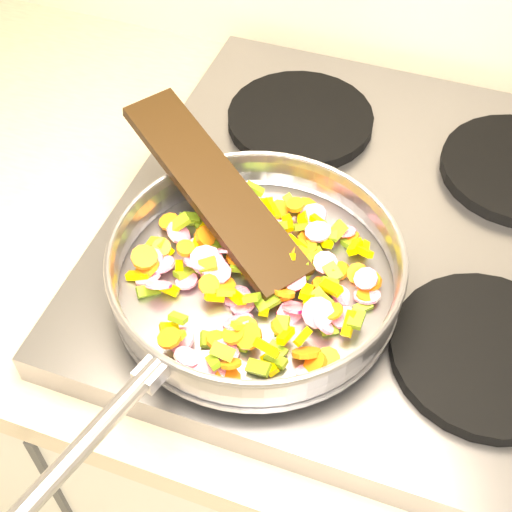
% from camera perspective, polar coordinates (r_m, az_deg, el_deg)
% --- Properties ---
extents(cooktop, '(0.60, 0.60, 0.04)m').
position_cam_1_polar(cooktop, '(0.85, 9.67, 1.59)').
color(cooktop, '#939399').
rests_on(cooktop, counter_top).
extents(grate_fl, '(0.19, 0.19, 0.02)m').
position_cam_1_polar(grate_fl, '(0.76, -2.78, -1.74)').
color(grate_fl, black).
rests_on(grate_fl, cooktop).
extents(grate_fr, '(0.19, 0.19, 0.02)m').
position_cam_1_polar(grate_fr, '(0.74, 17.98, -7.42)').
color(grate_fr, black).
rests_on(grate_fr, cooktop).
extents(grate_bl, '(0.19, 0.19, 0.02)m').
position_cam_1_polar(grate_bl, '(0.95, 3.56, 10.87)').
color(grate_bl, black).
rests_on(grate_bl, cooktop).
extents(saute_pan, '(0.34, 0.50, 0.05)m').
position_cam_1_polar(saute_pan, '(0.72, -0.12, -1.02)').
color(saute_pan, '#9E9EA5').
rests_on(saute_pan, grate_fl).
extents(vegetable_heap, '(0.26, 0.27, 0.05)m').
position_cam_1_polar(vegetable_heap, '(0.73, 0.20, -1.53)').
color(vegetable_heap, orange).
rests_on(vegetable_heap, saute_pan).
extents(wooden_spatula, '(0.26, 0.20, 0.07)m').
position_cam_1_polar(wooden_spatula, '(0.76, -3.36, 5.46)').
color(wooden_spatula, black).
rests_on(wooden_spatula, saute_pan).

